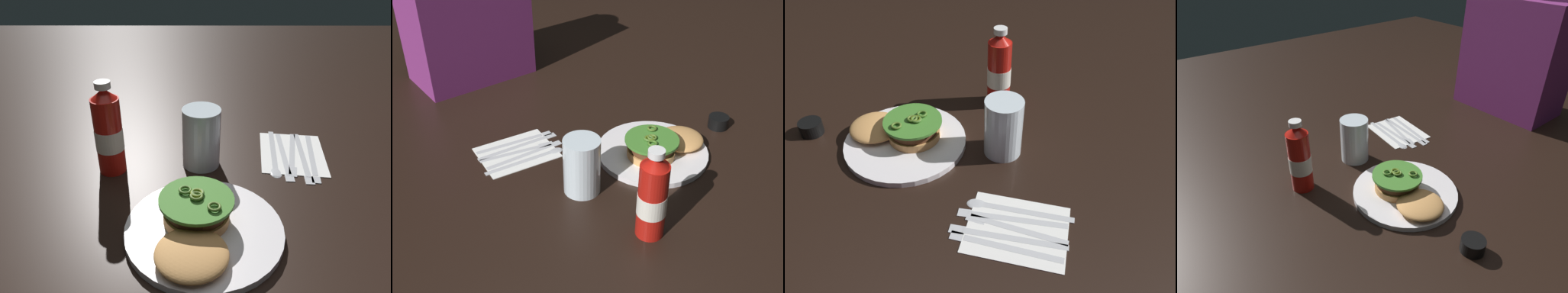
# 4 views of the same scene
# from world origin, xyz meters

# --- Properties ---
(ground_plane) EXTENTS (3.00, 3.00, 0.00)m
(ground_plane) POSITION_xyz_m (0.00, 0.00, 0.00)
(ground_plane) COLOR black
(dinner_plate) EXTENTS (0.27, 0.27, 0.01)m
(dinner_plate) POSITION_xyz_m (0.04, -0.06, 0.01)
(dinner_plate) COLOR white
(dinner_plate) RESTS_ON ground_plane
(burger_sandwich) EXTENTS (0.21, 0.13, 0.05)m
(burger_sandwich) POSITION_xyz_m (0.06, -0.07, 0.03)
(burger_sandwich) COLOR tan
(burger_sandwich) RESTS_ON dinner_plate
(ketchup_bottle) EXTENTS (0.06, 0.06, 0.20)m
(ketchup_bottle) POSITION_xyz_m (-0.15, -0.25, 0.09)
(ketchup_bottle) COLOR #B2160F
(ketchup_bottle) RESTS_ON ground_plane
(water_glass) EXTENTS (0.08, 0.08, 0.13)m
(water_glass) POSITION_xyz_m (-0.17, -0.06, 0.06)
(water_glass) COLOR silver
(water_glass) RESTS_ON ground_plane
(condiment_cup) EXTENTS (0.05, 0.05, 0.03)m
(condiment_cup) POSITION_xyz_m (0.26, -0.07, 0.02)
(condiment_cup) COLOR black
(condiment_cup) RESTS_ON ground_plane
(napkin) EXTENTS (0.19, 0.16, 0.00)m
(napkin) POSITION_xyz_m (-0.21, 0.15, 0.00)
(napkin) COLOR white
(napkin) RESTS_ON ground_plane
(spoon_utensil) EXTENTS (0.20, 0.04, 0.00)m
(spoon_utensil) POSITION_xyz_m (-0.19, 0.10, 0.00)
(spoon_utensil) COLOR silver
(spoon_utensil) RESTS_ON napkin
(table_knife) EXTENTS (0.20, 0.03, 0.00)m
(table_knife) POSITION_xyz_m (-0.19, 0.12, 0.00)
(table_knife) COLOR silver
(table_knife) RESTS_ON napkin
(fork_utensil) EXTENTS (0.18, 0.06, 0.00)m
(fork_utensil) POSITION_xyz_m (-0.20, 0.14, 0.00)
(fork_utensil) COLOR silver
(fork_utensil) RESTS_ON napkin
(steak_knife) EXTENTS (0.21, 0.03, 0.00)m
(steak_knife) POSITION_xyz_m (-0.19, 0.16, 0.00)
(steak_knife) COLOR silver
(steak_knife) RESTS_ON napkin
(butter_knife) EXTENTS (0.20, 0.05, 0.00)m
(butter_knife) POSITION_xyz_m (-0.18, 0.18, 0.00)
(butter_knife) COLOR silver
(butter_knife) RESTS_ON napkin
(diner_person) EXTENTS (0.34, 0.20, 0.55)m
(diner_person) POSITION_xyz_m (-0.10, 0.60, 0.23)
(diner_person) COLOR #76286C
(diner_person) RESTS_ON ground_plane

